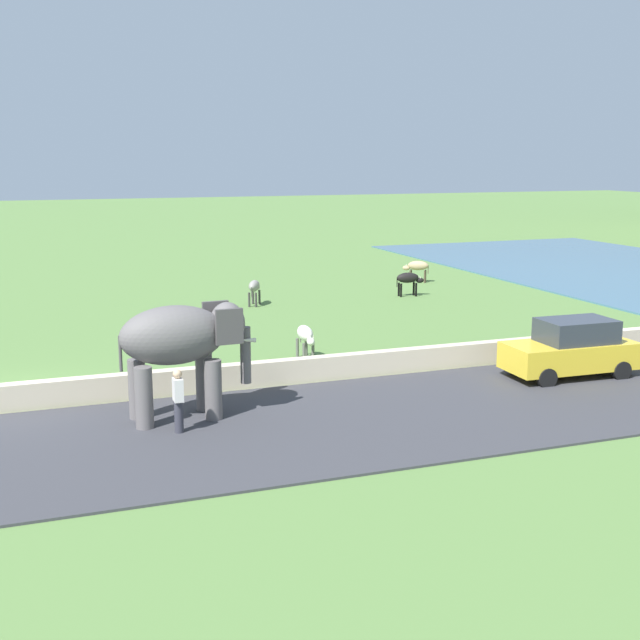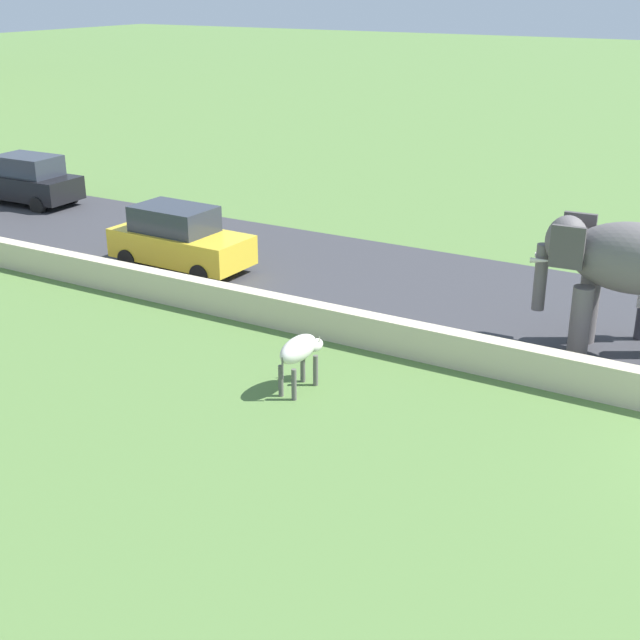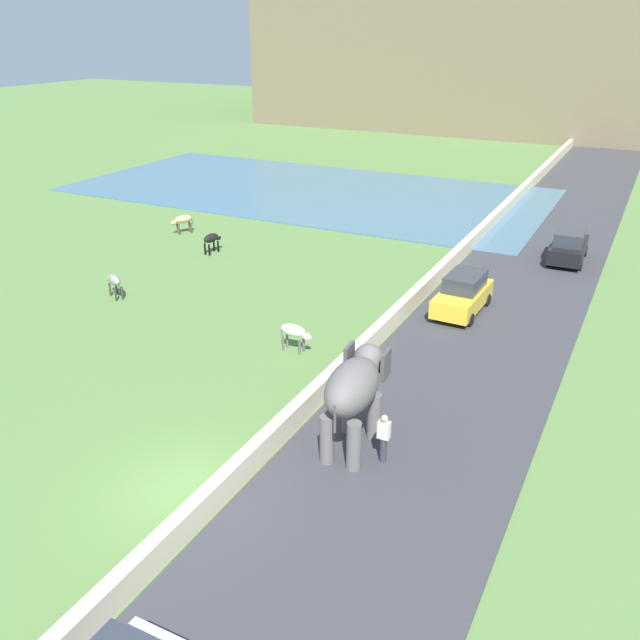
{
  "view_description": "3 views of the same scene",
  "coord_description": "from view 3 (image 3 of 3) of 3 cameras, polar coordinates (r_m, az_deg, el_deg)",
  "views": [
    {
      "loc": [
        23.48,
        0.39,
        6.64
      ],
      "look_at": [
        0.92,
        8.7,
        1.82
      ],
      "focal_mm": 46.01,
      "sensor_mm": 36.0,
      "label": 1
    },
    {
      "loc": [
        -14.67,
        0.9,
        7.64
      ],
      "look_at": [
        -1.04,
        8.81,
        1.41
      ],
      "focal_mm": 48.72,
      "sensor_mm": 36.0,
      "label": 2
    },
    {
      "loc": [
        10.44,
        -12.04,
        12.06
      ],
      "look_at": [
        -0.25,
        9.01,
        1.6
      ],
      "focal_mm": 37.96,
      "sensor_mm": 36.0,
      "label": 3
    }
  ],
  "objects": [
    {
      "name": "car_black",
      "position": [
        39.2,
        20.22,
        5.86
      ],
      "size": [
        1.89,
        4.05,
        1.8
      ],
      "color": "black",
      "rests_on": "ground"
    },
    {
      "name": "cow_tan",
      "position": [
        42.89,
        -11.5,
        8.24
      ],
      "size": [
        1.05,
        1.34,
        1.15
      ],
      "color": "tan",
      "rests_on": "ground"
    },
    {
      "name": "ground_plane",
      "position": [
        19.99,
        -11.46,
        -13.8
      ],
      "size": [
        220.0,
        220.0,
        0.0
      ],
      "primitive_type": "plane",
      "color": "#567A3D"
    },
    {
      "name": "cow_white",
      "position": [
        26.67,
        -2.18,
        -1.02
      ],
      "size": [
        1.4,
        0.49,
        1.15
      ],
      "color": "silver",
      "rests_on": "ground"
    },
    {
      "name": "hill_distant",
      "position": [
        91.83,
        18.1,
        23.08
      ],
      "size": [
        64.0,
        28.0,
        24.9
      ],
      "primitive_type": "cube",
      "color": "#75664C",
      "rests_on": "ground"
    },
    {
      "name": "person_beside_elephant",
      "position": [
        20.22,
        5.39,
        -9.82
      ],
      "size": [
        0.36,
        0.22,
        1.63
      ],
      "color": "#33333D",
      "rests_on": "ground"
    },
    {
      "name": "car_yellow",
      "position": [
        30.9,
        11.96,
        2.18
      ],
      "size": [
        1.89,
        4.05,
        1.8
      ],
      "color": "gold",
      "rests_on": "ground"
    },
    {
      "name": "barrier_wall",
      "position": [
        33.53,
        9.22,
        3.19
      ],
      "size": [
        0.4,
        110.0,
        0.76
      ],
      "primitive_type": "cube",
      "color": "beige",
      "rests_on": "ground"
    },
    {
      "name": "cow_black",
      "position": [
        38.79,
        -9.12,
        6.77
      ],
      "size": [
        0.54,
        1.41,
        1.15
      ],
      "color": "black",
      "rests_on": "ground"
    },
    {
      "name": "lake",
      "position": [
        53.41,
        -1.08,
        10.88
      ],
      "size": [
        36.0,
        18.0,
        0.08
      ],
      "primitive_type": "cube",
      "color": "#426B84",
      "rests_on": "ground"
    },
    {
      "name": "elephant",
      "position": [
        20.24,
        2.94,
        -5.83
      ],
      "size": [
        1.56,
        3.5,
        2.99
      ],
      "color": "#605B5B",
      "rests_on": "ground"
    },
    {
      "name": "road_surface",
      "position": [
        34.65,
        16.2,
        2.59
      ],
      "size": [
        7.0,
        120.0,
        0.06
      ],
      "primitive_type": "cube",
      "color": "#38383D",
      "rests_on": "ground"
    },
    {
      "name": "cow_grey",
      "position": [
        33.39,
        -16.95,
        3.18
      ],
      "size": [
        1.38,
        0.95,
        1.15
      ],
      "color": "gray",
      "rests_on": "ground"
    }
  ]
}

